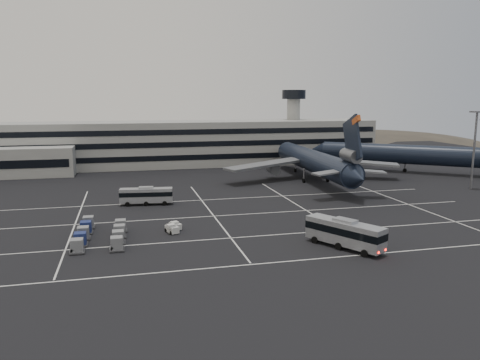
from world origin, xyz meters
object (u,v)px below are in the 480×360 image
(bus_near, at_px, (345,232))
(uld_cluster, at_px, (99,234))
(trijet_main, at_px, (314,161))
(tug_a, at_px, (176,226))
(bus_far, at_px, (146,195))

(bus_near, height_order, uld_cluster, bus_near)
(trijet_main, distance_m, uld_cluster, 65.19)
(trijet_main, bearing_deg, bus_near, -105.24)
(trijet_main, xyz_separation_m, tug_a, (-39.65, -36.84, -4.60))
(bus_near, bearing_deg, trijet_main, 42.54)
(trijet_main, xyz_separation_m, uld_cluster, (-51.49, -39.74, -4.29))
(bus_near, relative_size, uld_cluster, 0.77)
(tug_a, relative_size, uld_cluster, 0.17)
(trijet_main, relative_size, bus_near, 4.85)
(trijet_main, bearing_deg, uld_cluster, -139.28)
(trijet_main, distance_m, bus_near, 55.07)
(uld_cluster, bearing_deg, tug_a, 13.77)
(bus_far, bearing_deg, trijet_main, -61.42)
(bus_near, distance_m, uld_cluster, 36.46)
(bus_far, distance_m, tug_a, 20.02)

